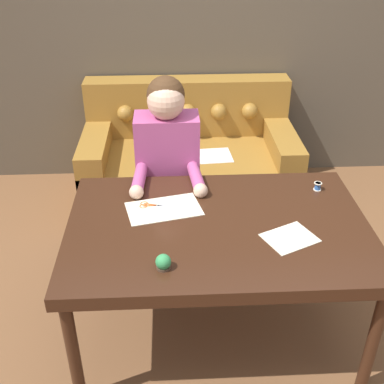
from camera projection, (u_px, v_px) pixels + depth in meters
name	position (u px, v px, depth m)	size (l,w,h in m)	color
ground_plane	(233.00, 324.00, 2.81)	(16.00, 16.00, 0.00)	brown
wall_back	(210.00, 23.00, 3.79)	(8.00, 0.06, 2.60)	brown
dining_table	(218.00, 234.00, 2.46)	(1.53, 1.01, 0.73)	#381E11
couch	(189.00, 161.00, 3.91)	(1.65, 0.90, 0.91)	olive
person	(168.00, 174.00, 3.01)	(0.43, 0.57, 1.28)	#33281E
pattern_paper_main	(164.00, 209.00, 2.54)	(0.42, 0.31, 0.00)	beige
pattern_paper_offcut	(290.00, 238.00, 2.32)	(0.30, 0.27, 0.00)	beige
scissors	(152.00, 205.00, 2.56)	(0.21, 0.08, 0.01)	silver
thread_spool	(318.00, 186.00, 2.70)	(0.04, 0.04, 0.05)	#3366B2
pin_cushion	(163.00, 262.00, 2.11)	(0.07, 0.07, 0.07)	#4C3828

